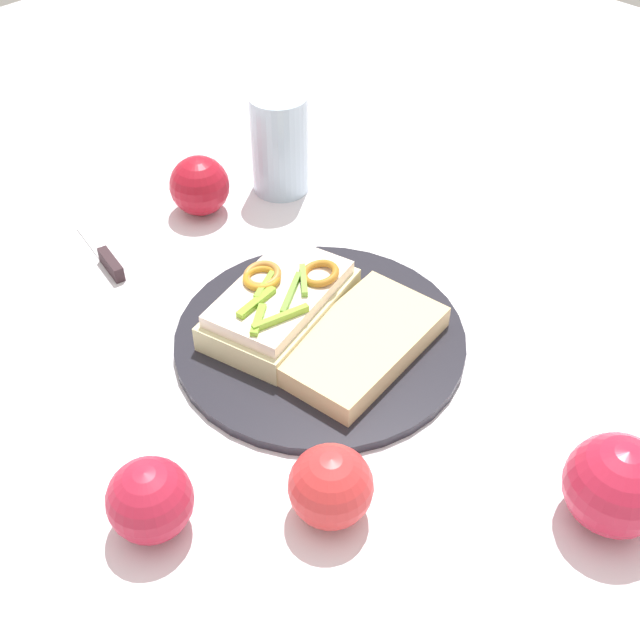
{
  "coord_description": "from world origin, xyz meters",
  "views": [
    {
      "loc": [
        0.42,
        0.42,
        0.57
      ],
      "look_at": [
        0.0,
        0.0,
        0.03
      ],
      "focal_mm": 46.38,
      "sensor_mm": 36.0,
      "label": 1
    }
  ],
  "objects_px": {
    "plate": "(320,339)",
    "bread_slice_side": "(361,343)",
    "apple_0": "(150,500)",
    "sandwich": "(280,303)",
    "apple_1": "(331,486)",
    "drinking_glass": "(280,144)",
    "apple_2": "(199,186)",
    "knife": "(107,259)",
    "apple_3": "(616,485)"
  },
  "relations": [
    {
      "from": "apple_0",
      "to": "drinking_glass",
      "type": "relative_size",
      "value": 0.56
    },
    {
      "from": "apple_0",
      "to": "plate",
      "type": "bearing_deg",
      "value": -167.23
    },
    {
      "from": "apple_0",
      "to": "apple_1",
      "type": "relative_size",
      "value": 1.0
    },
    {
      "from": "apple_0",
      "to": "apple_3",
      "type": "bearing_deg",
      "value": 136.09
    },
    {
      "from": "plate",
      "to": "apple_2",
      "type": "xyz_separation_m",
      "value": [
        -0.06,
        -0.26,
        0.03
      ]
    },
    {
      "from": "bread_slice_side",
      "to": "knife",
      "type": "relative_size",
      "value": 1.43
    },
    {
      "from": "apple_1",
      "to": "drinking_glass",
      "type": "xyz_separation_m",
      "value": [
        -0.3,
        -0.38,
        0.03
      ]
    },
    {
      "from": "apple_3",
      "to": "plate",
      "type": "bearing_deg",
      "value": -86.66
    },
    {
      "from": "apple_2",
      "to": "knife",
      "type": "bearing_deg",
      "value": 2.33
    },
    {
      "from": "plate",
      "to": "sandwich",
      "type": "xyz_separation_m",
      "value": [
        0.01,
        -0.05,
        0.03
      ]
    },
    {
      "from": "apple_2",
      "to": "plate",
      "type": "bearing_deg",
      "value": 76.45
    },
    {
      "from": "plate",
      "to": "apple_3",
      "type": "bearing_deg",
      "value": 93.34
    },
    {
      "from": "apple_0",
      "to": "knife",
      "type": "relative_size",
      "value": 0.58
    },
    {
      "from": "plate",
      "to": "sandwich",
      "type": "distance_m",
      "value": 0.05
    },
    {
      "from": "apple_1",
      "to": "apple_0",
      "type": "bearing_deg",
      "value": -40.05
    },
    {
      "from": "bread_slice_side",
      "to": "apple_0",
      "type": "xyz_separation_m",
      "value": [
        0.26,
        0.01,
        0.01
      ]
    },
    {
      "from": "sandwich",
      "to": "apple_3",
      "type": "bearing_deg",
      "value": -99.31
    },
    {
      "from": "apple_2",
      "to": "drinking_glass",
      "type": "bearing_deg",
      "value": 162.85
    },
    {
      "from": "apple_1",
      "to": "apple_3",
      "type": "xyz_separation_m",
      "value": [
        -0.15,
        0.16,
        0.01
      ]
    },
    {
      "from": "apple_1",
      "to": "plate",
      "type": "bearing_deg",
      "value": -132.89
    },
    {
      "from": "sandwich",
      "to": "knife",
      "type": "xyz_separation_m",
      "value": [
        0.07,
        -0.21,
        -0.02
      ]
    },
    {
      "from": "plate",
      "to": "knife",
      "type": "xyz_separation_m",
      "value": [
        0.08,
        -0.26,
        0.0
      ]
    },
    {
      "from": "apple_0",
      "to": "apple_1",
      "type": "height_order",
      "value": "same"
    },
    {
      "from": "sandwich",
      "to": "bread_slice_side",
      "type": "distance_m",
      "value": 0.09
    },
    {
      "from": "apple_2",
      "to": "apple_3",
      "type": "distance_m",
      "value": 0.57
    },
    {
      "from": "knife",
      "to": "bread_slice_side",
      "type": "bearing_deg",
      "value": -151.71
    },
    {
      "from": "bread_slice_side",
      "to": "apple_2",
      "type": "distance_m",
      "value": 0.31
    },
    {
      "from": "sandwich",
      "to": "apple_0",
      "type": "distance_m",
      "value": 0.25
    },
    {
      "from": "bread_slice_side",
      "to": "apple_2",
      "type": "height_order",
      "value": "apple_2"
    },
    {
      "from": "sandwich",
      "to": "apple_3",
      "type": "relative_size",
      "value": 2.16
    },
    {
      "from": "apple_1",
      "to": "drinking_glass",
      "type": "distance_m",
      "value": 0.48
    },
    {
      "from": "apple_1",
      "to": "apple_2",
      "type": "bearing_deg",
      "value": -116.02
    },
    {
      "from": "apple_1",
      "to": "bread_slice_side",
      "type": "bearing_deg",
      "value": -145.35
    },
    {
      "from": "sandwich",
      "to": "apple_1",
      "type": "height_order",
      "value": "apple_1"
    },
    {
      "from": "apple_3",
      "to": "bread_slice_side",
      "type": "bearing_deg",
      "value": -88.51
    },
    {
      "from": "plate",
      "to": "apple_0",
      "type": "xyz_separation_m",
      "value": [
        0.24,
        0.06,
        0.03
      ]
    },
    {
      "from": "plate",
      "to": "drinking_glass",
      "type": "bearing_deg",
      "value": -125.5
    },
    {
      "from": "bread_slice_side",
      "to": "drinking_glass",
      "type": "bearing_deg",
      "value": 54.18
    },
    {
      "from": "drinking_glass",
      "to": "knife",
      "type": "xyz_separation_m",
      "value": [
        0.24,
        -0.03,
        -0.05
      ]
    },
    {
      "from": "plate",
      "to": "sandwich",
      "type": "relative_size",
      "value": 1.61
    },
    {
      "from": "plate",
      "to": "bread_slice_side",
      "type": "xyz_separation_m",
      "value": [
        -0.01,
        0.04,
        0.02
      ]
    },
    {
      "from": "drinking_glass",
      "to": "knife",
      "type": "bearing_deg",
      "value": -6.05
    },
    {
      "from": "apple_2",
      "to": "knife",
      "type": "relative_size",
      "value": 0.6
    },
    {
      "from": "apple_1",
      "to": "drinking_glass",
      "type": "relative_size",
      "value": 0.55
    },
    {
      "from": "bread_slice_side",
      "to": "plate",
      "type": "bearing_deg",
      "value": 97.26
    },
    {
      "from": "sandwich",
      "to": "apple_3",
      "type": "distance_m",
      "value": 0.35
    },
    {
      "from": "apple_0",
      "to": "drinking_glass",
      "type": "height_order",
      "value": "drinking_glass"
    },
    {
      "from": "plate",
      "to": "apple_1",
      "type": "xyz_separation_m",
      "value": [
        0.14,
        0.15,
        0.03
      ]
    },
    {
      "from": "sandwich",
      "to": "apple_2",
      "type": "height_order",
      "value": "apple_2"
    },
    {
      "from": "bread_slice_side",
      "to": "drinking_glass",
      "type": "relative_size",
      "value": 1.36
    }
  ]
}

